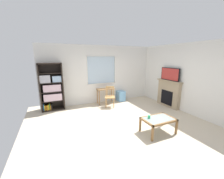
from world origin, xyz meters
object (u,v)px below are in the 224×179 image
object	(u,v)px
bookshelf	(51,88)
tv	(170,74)
fireplace	(168,93)
desk_under_window	(106,91)
plastic_drawer_unit	(121,96)
sippy_cup	(149,117)
wooden_chair	(110,96)
coffee_table	(158,121)

from	to	relation	value
bookshelf	tv	bearing A→B (deg)	-19.17
fireplace	desk_under_window	bearing A→B (deg)	147.50
tv	fireplace	bearing A→B (deg)	0.00
bookshelf	plastic_drawer_unit	world-z (taller)	bookshelf
sippy_cup	tv	bearing A→B (deg)	33.71
plastic_drawer_unit	fireplace	size ratio (longest dim) A/B	0.40
wooden_chair	coffee_table	xyz separation A→B (m)	(0.40, -2.61, -0.09)
plastic_drawer_unit	fireplace	distance (m)	2.24
bookshelf	sippy_cup	distance (m)	4.01
wooden_chair	bookshelf	bearing A→B (deg)	164.98
desk_under_window	fireplace	distance (m)	2.84
desk_under_window	plastic_drawer_unit	bearing A→B (deg)	3.40
tv	coffee_table	bearing A→B (deg)	-140.96
fireplace	coffee_table	distance (m)	2.57
bookshelf	fireplace	size ratio (longest dim) A/B	1.56
wooden_chair	plastic_drawer_unit	xyz separation A→B (m)	(0.84, 0.57, -0.21)
tv	desk_under_window	bearing A→B (deg)	147.30
plastic_drawer_unit	fireplace	xyz separation A→B (m)	(1.56, -1.58, 0.34)
bookshelf	coffee_table	size ratio (longest dim) A/B	2.15
coffee_table	desk_under_window	bearing A→B (deg)	97.37
tv	wooden_chair	bearing A→B (deg)	156.95
sippy_cup	bookshelf	bearing A→B (deg)	128.56
wooden_chair	tv	bearing A→B (deg)	-23.05
tv	coffee_table	distance (m)	2.76
bookshelf	sippy_cup	xyz separation A→B (m)	(2.49, -3.12, -0.43)
desk_under_window	sippy_cup	xyz separation A→B (m)	(0.16, -3.01, -0.09)
desk_under_window	fireplace	size ratio (longest dim) A/B	0.67
bookshelf	tv	size ratio (longest dim) A/B	2.02
wooden_chair	fireplace	xyz separation A→B (m)	(2.39, -1.01, 0.13)
fireplace	wooden_chair	bearing A→B (deg)	157.11
fireplace	coffee_table	world-z (taller)	fireplace
plastic_drawer_unit	tv	size ratio (longest dim) A/B	0.52
tv	sippy_cup	bearing A→B (deg)	-146.29
bookshelf	plastic_drawer_unit	bearing A→B (deg)	-1.06
desk_under_window	fireplace	bearing A→B (deg)	-32.50
desk_under_window	coffee_table	world-z (taller)	desk_under_window
wooden_chair	fireplace	bearing A→B (deg)	-22.89
wooden_chair	tv	distance (m)	2.76
coffee_table	sippy_cup	distance (m)	0.30
coffee_table	sippy_cup	xyz separation A→B (m)	(-0.25, 0.12, 0.11)
wooden_chair	tv	size ratio (longest dim) A/B	0.93
desk_under_window	coffee_table	xyz separation A→B (m)	(0.40, -3.13, -0.20)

